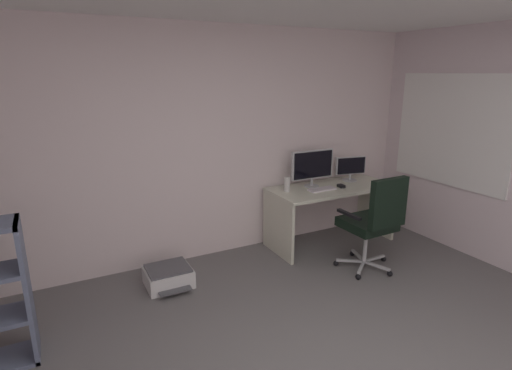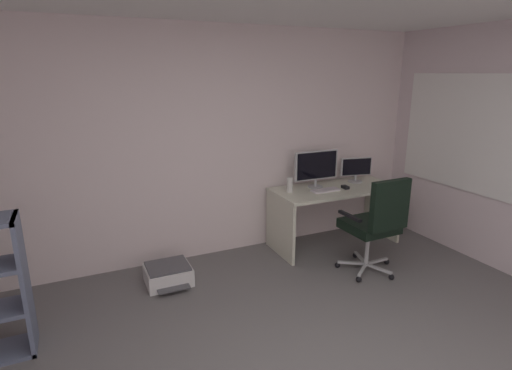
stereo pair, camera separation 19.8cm
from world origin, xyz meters
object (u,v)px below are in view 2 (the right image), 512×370
Objects in this scene: office_chair at (376,221)px; desk at (335,202)px; monitor_secondary at (356,168)px; printer at (168,274)px; monitor_main at (316,166)px; desktop_speaker at (290,185)px; keyboard at (325,190)px; computer_mouse at (345,187)px.

desk is at bearing 84.26° from office_chair.
monitor_secondary is 0.86× the size of printer.
desktop_speaker is at bearing -172.89° from monitor_main.
printer is at bearing -179.30° from keyboard.
office_chair reaches higher than desk.
keyboard is at bearing 1.63° from printer.
desk is 0.29m from keyboard.
desktop_speaker is at bearing 171.05° from computer_mouse.
printer is at bearing 160.60° from office_chair.
keyboard is 0.72× the size of printer.
monitor_main is at bearing 7.11° from desktop_speaker.
monitor_secondary is 0.38× the size of office_chair.
monitor_main is 3.38× the size of desktop_speaker.
monitor_main is 1.22× the size of printer.
monitor_main is 5.74× the size of computer_mouse.
monitor_secondary is 2.61m from printer.
desk reaches higher than printer.
computer_mouse is at bearing -12.72° from desktop_speaker.
keyboard is 0.43m from desktop_speaker.
office_chair is (-0.16, -0.75, -0.15)m from computer_mouse.
desk is 0.51m from monitor_main.
desktop_speaker reaches higher than computer_mouse.
computer_mouse is 0.09× the size of office_chair.
desktop_speaker reaches higher than keyboard.
desk is at bearing -6.49° from desktop_speaker.
desk is 0.54m from monitor_secondary.
printer is at bearing -176.52° from desk.
monitor_secondary is at bearing 17.19° from keyboard.
monitor_main is 0.31m from keyboard.
desktop_speaker is 1.06m from office_chair.
desktop_speaker is at bearing 119.60° from office_chair.
monitor_secondary is 0.40m from computer_mouse.
computer_mouse is (0.27, -0.01, 0.01)m from keyboard.
monitor_main is (-0.21, 0.12, 0.44)m from desk.
monitor_main is 1.69× the size of keyboard.
office_chair is at bearing -115.93° from monitor_secondary.
keyboard is (-0.58, -0.19, -0.17)m from monitor_secondary.
desktop_speaker is at bearing 159.55° from keyboard.
monitor_main is 1.42× the size of monitor_secondary.
monitor_main reaches higher than desk.
desk is at bearing -163.00° from monitor_secondary.
computer_mouse is at bearing -146.50° from monitor_secondary.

